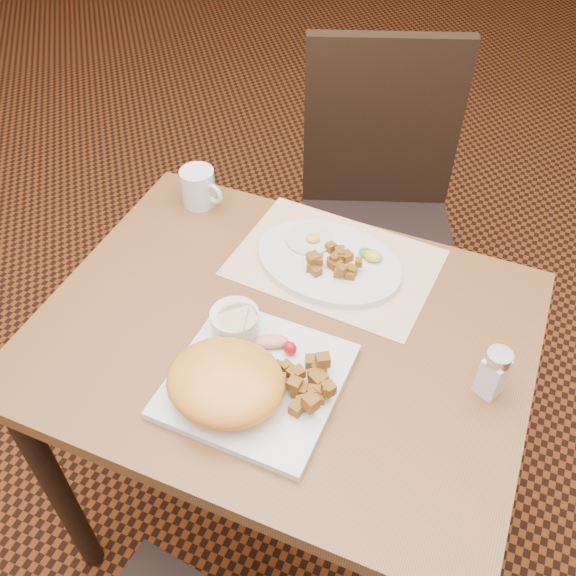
# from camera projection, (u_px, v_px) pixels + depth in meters

# --- Properties ---
(ground) EXTENTS (8.00, 8.00, 0.00)m
(ground) POSITION_uv_depth(u_px,v_px,m) (284.00, 511.00, 1.72)
(ground) COLOR black
(ground) RESTS_ON ground
(table) EXTENTS (0.90, 0.70, 0.75)m
(table) POSITION_uv_depth(u_px,v_px,m) (282.00, 366.00, 1.26)
(table) COLOR brown
(table) RESTS_ON ground
(chair_far) EXTENTS (0.54, 0.55, 0.97)m
(chair_far) POSITION_uv_depth(u_px,v_px,m) (378.00, 204.00, 1.78)
(chair_far) COLOR black
(chair_far) RESTS_ON ground
(placemat) EXTENTS (0.42, 0.31, 0.00)m
(placemat) POSITION_uv_depth(u_px,v_px,m) (335.00, 263.00, 1.31)
(placemat) COLOR white
(placemat) RESTS_ON table
(plate_square) EXTENTS (0.29, 0.29, 0.02)m
(plate_square) POSITION_uv_depth(u_px,v_px,m) (256.00, 381.00, 1.10)
(plate_square) COLOR silver
(plate_square) RESTS_ON table
(plate_oval) EXTENTS (0.33, 0.27, 0.02)m
(plate_oval) POSITION_uv_depth(u_px,v_px,m) (329.00, 262.00, 1.30)
(plate_oval) COLOR silver
(plate_oval) RESTS_ON placemat
(hollandaise_mound) EXTENTS (0.20, 0.18, 0.07)m
(hollandaise_mound) POSITION_uv_depth(u_px,v_px,m) (225.00, 382.00, 1.04)
(hollandaise_mound) COLOR orange
(hollandaise_mound) RESTS_ON plate_square
(ramekin) EXTENTS (0.09, 0.09, 0.05)m
(ramekin) POSITION_uv_depth(u_px,v_px,m) (235.00, 322.00, 1.14)
(ramekin) COLOR silver
(ramekin) RESTS_ON plate_square
(garnish_sq) EXTENTS (0.09, 0.06, 0.03)m
(garnish_sq) POSITION_uv_depth(u_px,v_px,m) (277.00, 343.00, 1.13)
(garnish_sq) COLOR #387223
(garnish_sq) RESTS_ON plate_square
(fried_egg) EXTENTS (0.10, 0.10, 0.02)m
(fried_egg) POSITION_uv_depth(u_px,v_px,m) (310.00, 239.00, 1.33)
(fried_egg) COLOR white
(fried_egg) RESTS_ON plate_oval
(garnish_ov) EXTENTS (0.05, 0.04, 0.02)m
(garnish_ov) POSITION_uv_depth(u_px,v_px,m) (371.00, 255.00, 1.29)
(garnish_ov) COLOR #387223
(garnish_ov) RESTS_ON plate_oval
(salt_shaker) EXTENTS (0.06, 0.06, 0.10)m
(salt_shaker) POSITION_uv_depth(u_px,v_px,m) (494.00, 372.00, 1.06)
(salt_shaker) COLOR white
(salt_shaker) RESTS_ON table
(coffee_mug) EXTENTS (0.11, 0.08, 0.09)m
(coffee_mug) POSITION_uv_depth(u_px,v_px,m) (199.00, 187.00, 1.42)
(coffee_mug) COLOR silver
(coffee_mug) RESTS_ON table
(home_fries_sq) EXTENTS (0.12, 0.12, 0.04)m
(home_fries_sq) POSITION_uv_depth(u_px,v_px,m) (305.00, 383.00, 1.06)
(home_fries_sq) COLOR #915717
(home_fries_sq) RESTS_ON plate_square
(home_fries_ov) EXTENTS (0.11, 0.10, 0.03)m
(home_fries_ov) POSITION_uv_depth(u_px,v_px,m) (334.00, 262.00, 1.27)
(home_fries_ov) COLOR #915717
(home_fries_ov) RESTS_ON plate_oval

